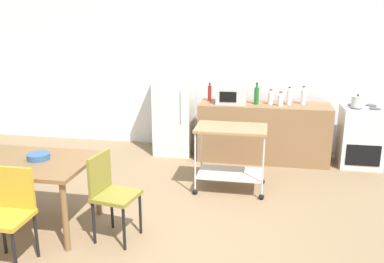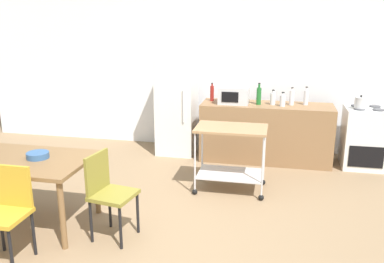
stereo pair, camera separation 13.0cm
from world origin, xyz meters
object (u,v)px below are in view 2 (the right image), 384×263
object	(u,v)px
refrigerator	(177,107)
bottle_sparkling_water	(212,93)
kettle	(361,103)
chair_olive	(108,190)
bottle_vinegar	(273,98)
bottle_wine	(306,97)
bottle_olive_oil	(292,97)
microwave	(234,95)
fruit_bowl	(38,155)
bottle_soy_sauce	(259,96)
chair_mustard	(7,208)
bottle_hot_sauce	(283,100)
kitchen_cart	(231,148)
dining_table	(19,165)
stove_oven	(364,138)

from	to	relation	value
refrigerator	bottle_sparkling_water	world-z (taller)	refrigerator
bottle_sparkling_water	kettle	size ratio (longest dim) A/B	1.20
chair_olive	kettle	world-z (taller)	kettle
bottle_vinegar	bottle_wine	size ratio (longest dim) A/B	0.82
refrigerator	bottle_olive_oil	xyz separation A→B (m)	(1.81, -0.08, 0.24)
bottle_sparkling_water	microwave	size ratio (longest dim) A/B	0.63
fruit_bowl	kettle	bearing A→B (deg)	34.63
microwave	bottle_vinegar	xyz separation A→B (m)	(0.59, 0.03, -0.03)
bottle_sparkling_water	bottle_soy_sauce	distance (m)	0.75
chair_mustard	bottle_sparkling_water	xyz separation A→B (m)	(1.33, 3.38, 0.51)
bottle_hot_sauce	refrigerator	bearing A→B (deg)	173.22
bottle_sparkling_water	bottle_hot_sauce	size ratio (longest dim) A/B	1.34
kitchen_cart	microwave	size ratio (longest dim) A/B	1.98
chair_mustard	bottle_olive_oil	size ratio (longest dim) A/B	3.29
refrigerator	bottle_sparkling_water	distance (m)	0.63
dining_table	stove_oven	distance (m)	4.77
kitchen_cart	bottle_hot_sauce	size ratio (longest dim) A/B	4.22
refrigerator	bottle_vinegar	size ratio (longest dim) A/B	6.75
bottle_sparkling_water	bottle_wine	bearing A→B (deg)	-0.39
stove_oven	bottle_hot_sauce	distance (m)	1.34
dining_table	bottle_sparkling_water	distance (m)	3.20
stove_oven	kitchen_cart	xyz separation A→B (m)	(-1.85, -1.29, 0.12)
kitchen_cart	fruit_bowl	distance (m)	2.32
stove_oven	bottle_soy_sauce	world-z (taller)	bottle_soy_sauce
bottle_hot_sauce	bottle_wine	size ratio (longest dim) A/B	0.77
bottle_sparkling_water	bottle_soy_sauce	bearing A→B (deg)	-9.82
refrigerator	bottle_soy_sauce	bearing A→B (deg)	-5.95
bottle_sparkling_water	bottle_soy_sauce	size ratio (longest dim) A/B	0.87
chair_olive	kettle	size ratio (longest dim) A/B	3.71
stove_oven	bottle_olive_oil	xyz separation A→B (m)	(-1.09, 0.01, 0.57)
chair_olive	kitchen_cart	world-z (taller)	chair_olive
dining_table	stove_oven	size ratio (longest dim) A/B	1.63
bottle_soy_sauce	microwave	bearing A→B (deg)	-179.66
chair_olive	bottle_soy_sauce	world-z (taller)	bottle_soy_sauce
kitchen_cart	microwave	xyz separation A→B (m)	(-0.11, 1.23, 0.46)
kitchen_cart	dining_table	bearing A→B (deg)	-146.95
dining_table	chair_mustard	distance (m)	0.73
fruit_bowl	kettle	distance (m)	4.42
dining_table	fruit_bowl	world-z (taller)	fruit_bowl
bottle_vinegar	kettle	xyz separation A→B (m)	(1.25, -0.07, 0.00)
microwave	bottle_olive_oil	bearing A→B (deg)	4.25
bottle_olive_oil	kettle	distance (m)	0.97
chair_mustard	stove_oven	xyz separation A→B (m)	(3.65, 3.31, -0.07)
refrigerator	bottle_hot_sauce	xyz separation A→B (m)	(1.68, -0.20, 0.21)
dining_table	bottle_soy_sauce	bearing A→B (deg)	47.67
microwave	fruit_bowl	xyz separation A→B (m)	(-1.79, -2.55, -0.25)
refrigerator	bottle_soy_sauce	world-z (taller)	refrigerator
bottle_olive_oil	chair_olive	bearing A→B (deg)	-123.71
bottle_sparkling_water	stove_oven	bearing A→B (deg)	-1.77
refrigerator	microwave	xyz separation A→B (m)	(0.94, -0.14, 0.25)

